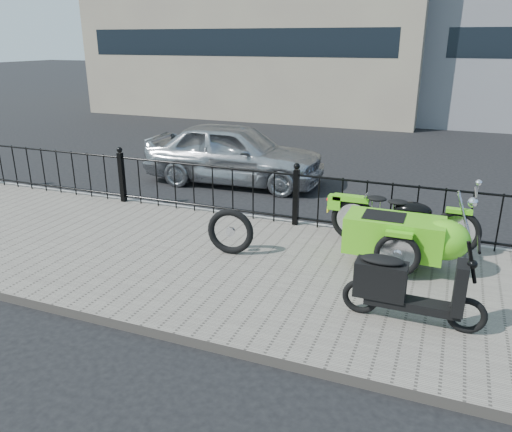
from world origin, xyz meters
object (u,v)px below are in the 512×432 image
at_px(motorcycle_sidecar, 408,233).
at_px(sedan_car, 234,153).
at_px(scooter, 403,288).
at_px(spare_tire, 230,232).

distance_m(motorcycle_sidecar, sedan_car, 5.32).
relative_size(scooter, sedan_car, 0.38).
height_order(scooter, sedan_car, sedan_car).
height_order(motorcycle_sidecar, spare_tire, motorcycle_sidecar).
height_order(motorcycle_sidecar, sedan_car, sedan_car).
bearing_deg(sedan_car, motorcycle_sidecar, -132.08).
bearing_deg(sedan_car, spare_tire, -159.63).
relative_size(motorcycle_sidecar, scooter, 1.47).
distance_m(scooter, spare_tire, 2.73).
bearing_deg(spare_tire, motorcycle_sidecar, 13.15).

